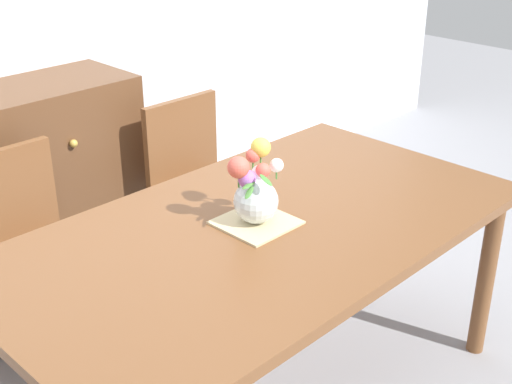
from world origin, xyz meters
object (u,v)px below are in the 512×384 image
dining_table (261,245)px  chair_right (198,180)px  chair_left (25,247)px  flower_vase (255,190)px

dining_table → chair_right: size_ratio=2.12×
chair_left → flower_vase: size_ratio=3.29×
chair_left → chair_right: 0.90m
chair_left → chair_right: bearing=-180.0°
dining_table → chair_left: (-0.45, 0.86, -0.17)m
chair_right → dining_table: bearing=62.4°
dining_table → chair_right: (0.45, 0.86, -0.17)m
chair_left → dining_table: bearing=117.6°
chair_right → flower_vase: flower_vase is taller
dining_table → chair_right: bearing=62.4°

